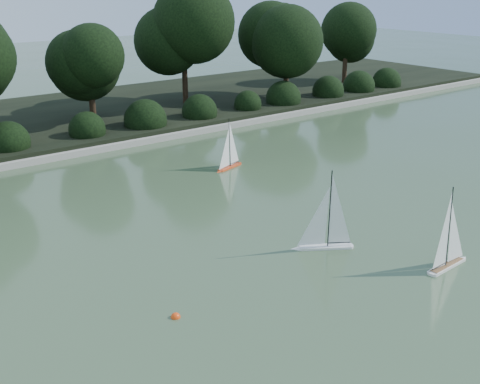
% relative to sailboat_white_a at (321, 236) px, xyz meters
% --- Properties ---
extents(ground, '(80.00, 80.00, 0.00)m').
position_rel_sailboat_white_a_xyz_m(ground, '(-0.41, -0.47, -0.25)').
color(ground, '#2F4429').
rests_on(ground, ground).
extents(pond_coping, '(40.00, 0.35, 0.18)m').
position_rel_sailboat_white_a_xyz_m(pond_coping, '(-0.41, 8.53, -0.16)').
color(pond_coping, gray).
rests_on(pond_coping, ground).
extents(far_bank, '(40.00, 8.00, 0.30)m').
position_rel_sailboat_white_a_xyz_m(far_bank, '(-0.41, 12.53, -0.10)').
color(far_bank, black).
rests_on(far_bank, ground).
extents(tree_line, '(26.31, 3.93, 4.39)m').
position_rel_sailboat_white_a_xyz_m(tree_line, '(0.82, 10.96, 2.39)').
color(tree_line, black).
rests_on(tree_line, ground).
extents(shrub_hedge, '(29.10, 1.10, 1.10)m').
position_rel_sailboat_white_a_xyz_m(shrub_hedge, '(-0.41, 9.43, 0.20)').
color(shrub_hedge, black).
rests_on(shrub_hedge, ground).
extents(sailboat_white_a, '(1.07, 0.78, 1.62)m').
position_rel_sailboat_white_a_xyz_m(sailboat_white_a, '(0.00, 0.00, 0.00)').
color(sailboat_white_a, silver).
rests_on(sailboat_white_a, ground).
extents(sailboat_white_b, '(1.15, 0.24, 1.57)m').
position_rel_sailboat_white_a_xyz_m(sailboat_white_b, '(1.28, -1.89, -0.01)').
color(sailboat_white_b, white).
rests_on(sailboat_white_b, ground).
extents(sailboat_orange, '(1.01, 0.43, 1.39)m').
position_rel_sailboat_white_a_xyz_m(sailboat_orange, '(1.57, 4.97, -0.04)').
color(sailboat_orange, '#DC451A').
rests_on(sailboat_orange, ground).
extents(race_buoy, '(0.14, 0.14, 0.14)m').
position_rel_sailboat_white_a_xyz_m(race_buoy, '(-3.40, -0.39, -0.25)').
color(race_buoy, '#FF440D').
rests_on(race_buoy, ground).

